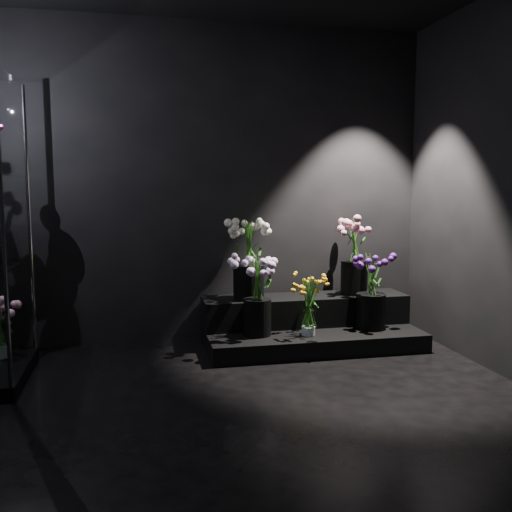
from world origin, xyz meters
name	(u,v)px	position (x,y,z in m)	size (l,w,h in m)	color
floor	(249,429)	(0.00, 0.00, 0.00)	(4.00, 4.00, 0.00)	black
wall_back	(204,184)	(0.00, 2.00, 1.40)	(4.00, 4.00, 0.00)	black
wall_front	(442,182)	(0.00, -2.00, 1.40)	(4.00, 4.00, 0.00)	black
display_riser	(309,325)	(0.87, 1.63, 0.17)	(1.84, 0.82, 0.41)	black
bouquet_orange_bells	(309,305)	(0.78, 1.35, 0.41)	(0.34, 0.34, 0.49)	white
bouquet_lilac	(257,287)	(0.36, 1.45, 0.55)	(0.46, 0.46, 0.68)	black
bouquet_purple	(371,287)	(1.37, 1.47, 0.52)	(0.42, 0.42, 0.68)	black
bouquet_cream_roses	(249,255)	(0.34, 1.71, 0.79)	(0.41, 0.41, 0.68)	black
bouquet_pink_roses	(355,251)	(1.32, 1.73, 0.80)	(0.40, 0.40, 0.68)	black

